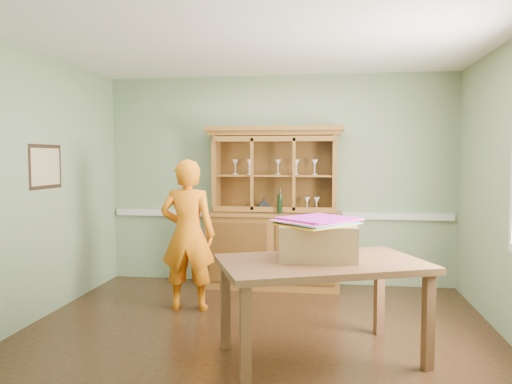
% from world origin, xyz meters
% --- Properties ---
extents(floor, '(4.50, 4.50, 0.00)m').
position_xyz_m(floor, '(0.00, 0.00, 0.00)').
color(floor, '#402814').
rests_on(floor, ground).
extents(ceiling, '(4.50, 4.50, 0.00)m').
position_xyz_m(ceiling, '(0.00, 0.00, 2.70)').
color(ceiling, white).
rests_on(ceiling, wall_back).
extents(wall_back, '(4.50, 0.00, 4.50)m').
position_xyz_m(wall_back, '(0.00, 2.00, 1.35)').
color(wall_back, gray).
rests_on(wall_back, floor).
extents(wall_left, '(0.00, 4.00, 4.00)m').
position_xyz_m(wall_left, '(-2.25, 0.00, 1.35)').
color(wall_left, gray).
rests_on(wall_left, floor).
extents(wall_front, '(4.50, 0.00, 4.50)m').
position_xyz_m(wall_front, '(0.00, -2.00, 1.35)').
color(wall_front, gray).
rests_on(wall_front, floor).
extents(chair_rail, '(4.41, 0.05, 0.08)m').
position_xyz_m(chair_rail, '(0.00, 1.98, 0.90)').
color(chair_rail, silver).
rests_on(chair_rail, wall_back).
extents(framed_map, '(0.03, 0.60, 0.46)m').
position_xyz_m(framed_map, '(-2.23, 0.30, 1.55)').
color(framed_map, black).
rests_on(framed_map, wall_left).
extents(china_hutch, '(1.73, 0.57, 2.03)m').
position_xyz_m(china_hutch, '(-0.03, 1.77, 0.72)').
color(china_hutch, olive).
rests_on(china_hutch, floor).
extents(dining_table, '(1.87, 1.51, 0.81)m').
position_xyz_m(dining_table, '(0.60, -0.44, 0.72)').
color(dining_table, brown).
rests_on(dining_table, floor).
extents(cardboard_box, '(0.65, 0.54, 0.29)m').
position_xyz_m(cardboard_box, '(0.56, -0.36, 0.96)').
color(cardboard_box, tan).
rests_on(cardboard_box, dining_table).
extents(kite_stack, '(0.73, 0.73, 0.05)m').
position_xyz_m(kite_stack, '(0.55, -0.40, 1.13)').
color(kite_stack, '#FFA420').
rests_on(kite_stack, cardboard_box).
extents(person, '(0.62, 0.43, 1.63)m').
position_xyz_m(person, '(-0.84, 0.70, 0.81)').
color(person, orange).
rests_on(person, floor).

